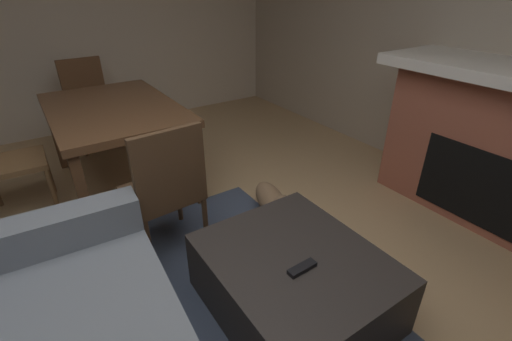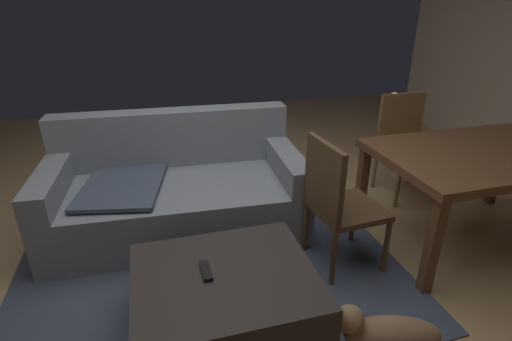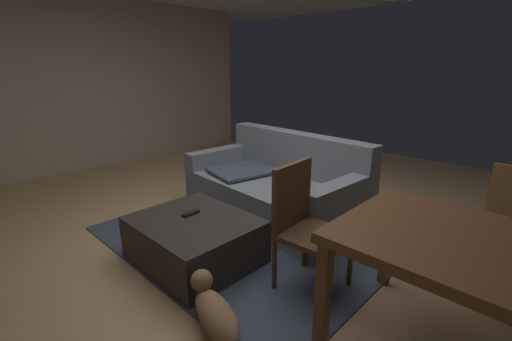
{
  "view_description": "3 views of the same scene",
  "coord_description": "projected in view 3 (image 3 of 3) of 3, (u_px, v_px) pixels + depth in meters",
  "views": [
    {
      "loc": [
        -1.11,
        0.4,
        1.66
      ],
      "look_at": [
        0.47,
        -0.66,
        0.63
      ],
      "focal_mm": 24.73,
      "sensor_mm": 36.0,
      "label": 1
    },
    {
      "loc": [
        -0.35,
        -2.23,
        1.75
      ],
      "look_at": [
        0.05,
        -0.81,
        1.09
      ],
      "focal_mm": 27.51,
      "sensor_mm": 36.0,
      "label": 2
    },
    {
      "loc": [
        2.09,
        -2.03,
        1.57
      ],
      "look_at": [
        0.94,
        -0.85,
        1.08
      ],
      "focal_mm": 23.71,
      "sensor_mm": 36.0,
      "label": 3
    }
  ],
  "objects": [
    {
      "name": "wall_left",
      "position": [
        84.0,
        84.0,
        5.26
      ],
      "size": [
        0.12,
        5.96,
        2.67
      ],
      "primitive_type": "cube",
      "color": "#B7A893",
      "rests_on": "ground"
    },
    {
      "name": "area_rug",
      "position": [
        244.0,
        237.0,
        3.28
      ],
      "size": [
        2.6,
        2.0,
        0.01
      ],
      "primitive_type": "cube",
      "color": "#3D475B",
      "rests_on": "ground"
    },
    {
      "name": "floor",
      "position": [
        247.0,
        240.0,
        3.24
      ],
      "size": [
        8.69,
        8.69,
        0.0
      ],
      "primitive_type": "plane",
      "color": "tan"
    },
    {
      "name": "dining_chair_west",
      "position": [
        304.0,
        220.0,
        2.44
      ],
      "size": [
        0.47,
        0.47,
        0.93
      ],
      "color": "#513823",
      "rests_on": "ground"
    },
    {
      "name": "small_dog",
      "position": [
        214.0,
        310.0,
        2.05
      ],
      "size": [
        0.56,
        0.32,
        0.28
      ],
      "color": "#8C6B4C",
      "rests_on": "ground"
    },
    {
      "name": "dining_table",
      "position": [
        493.0,
        263.0,
        1.65
      ],
      "size": [
        1.47,
        0.97,
        0.74
      ],
      "color": "brown",
      "rests_on": "ground"
    },
    {
      "name": "couch",
      "position": [
        276.0,
        188.0,
        3.73
      ],
      "size": [
        1.99,
        1.1,
        0.88
      ],
      "color": "slate",
      "rests_on": "ground"
    },
    {
      "name": "ottoman_coffee_table",
      "position": [
        195.0,
        240.0,
        2.83
      ],
      "size": [
        0.98,
        0.83,
        0.38
      ],
      "primitive_type": "cube",
      "color": "#2D2826",
      "rests_on": "ground"
    },
    {
      "name": "tv_remote",
      "position": [
        191.0,
        213.0,
        2.86
      ],
      "size": [
        0.05,
        0.16,
        0.02
      ],
      "primitive_type": "cube",
      "rotation": [
        0.0,
        0.0,
        0.03
      ],
      "color": "black",
      "rests_on": "ottoman_coffee_table"
    }
  ]
}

